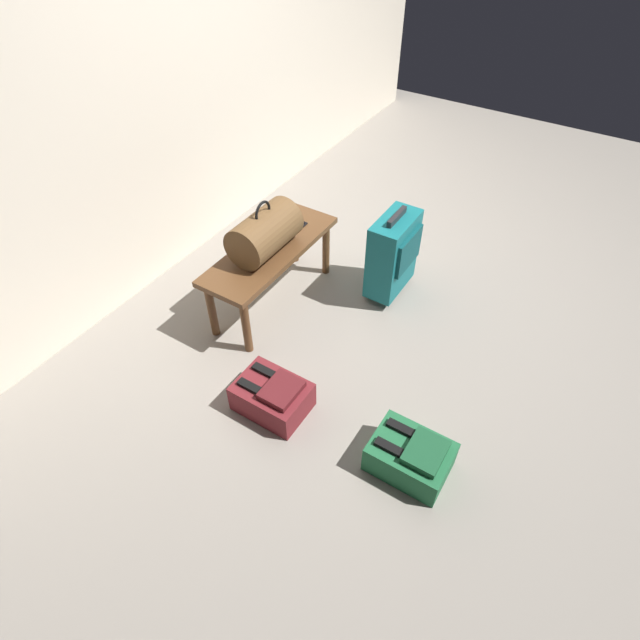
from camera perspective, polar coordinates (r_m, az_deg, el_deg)
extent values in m
plane|color=gray|center=(3.52, 9.50, 2.82)|extent=(6.60, 6.60, 0.00)
cube|color=silver|center=(3.65, -14.01, 28.98)|extent=(6.00, 0.10, 2.80)
cube|color=brown|center=(3.18, -5.53, 7.74)|extent=(1.00, 0.36, 0.04)
cylinder|color=brown|center=(3.00, -8.19, -0.67)|extent=(0.05, 0.05, 0.40)
cylinder|color=brown|center=(3.54, 0.67, 7.88)|extent=(0.05, 0.05, 0.40)
cylinder|color=brown|center=(3.14, -11.91, 1.13)|extent=(0.05, 0.05, 0.40)
cylinder|color=brown|center=(3.66, -2.85, 9.16)|extent=(0.05, 0.05, 0.40)
cylinder|color=brown|center=(3.07, -6.15, 9.58)|extent=(0.44, 0.26, 0.26)
torus|color=black|center=(2.99, -6.35, 11.78)|extent=(0.14, 0.02, 0.14)
cube|color=black|center=(3.38, -2.73, 10.75)|extent=(0.07, 0.14, 0.01)
cube|color=black|center=(3.37, -2.74, 10.81)|extent=(0.06, 0.13, 0.00)
cube|color=#14666B|center=(3.34, 8.01, 7.24)|extent=(0.38, 0.19, 0.52)
cube|color=#0E474A|center=(3.27, 9.85, 7.50)|extent=(0.31, 0.02, 0.23)
cube|color=#262628|center=(3.18, 8.51, 11.26)|extent=(0.21, 0.03, 0.04)
cylinder|color=black|center=(3.44, 5.55, 2.72)|extent=(0.02, 0.05, 0.05)
cylinder|color=black|center=(3.63, 7.55, 5.09)|extent=(0.02, 0.05, 0.05)
cube|color=#1E6038|center=(2.61, 9.93, -14.71)|extent=(0.28, 0.38, 0.17)
cube|color=#184D2C|center=(2.52, 11.62, -14.12)|extent=(0.21, 0.17, 0.04)
cube|color=black|center=(2.51, 8.16, -14.02)|extent=(0.04, 0.19, 0.02)
cube|color=black|center=(2.58, 9.43, -11.95)|extent=(0.04, 0.19, 0.02)
cube|color=maroon|center=(2.79, -5.30, -8.46)|extent=(0.28, 0.38, 0.17)
cube|color=#55181C|center=(2.68, -4.29, -7.75)|extent=(0.21, 0.17, 0.04)
cube|color=black|center=(2.72, -7.36, -7.52)|extent=(0.04, 0.19, 0.02)
cube|color=black|center=(2.77, -5.78, -5.81)|extent=(0.04, 0.19, 0.02)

